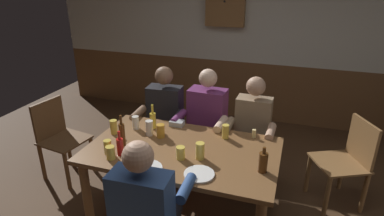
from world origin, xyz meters
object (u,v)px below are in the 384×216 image
Objects in this scene: person_2 at (251,130)px; pint_glass_4 at (108,147)px; plate_0 at (145,169)px; pint_glass_1 at (110,153)px; condiment_caddy at (177,123)px; pint_glass_6 at (149,128)px; person_0 at (163,116)px; pint_glass_8 at (114,127)px; table_candle at (254,134)px; bottle_1 at (120,146)px; wall_dart_cabinet at (226,1)px; pint_glass_5 at (161,131)px; chair_empty_near_left at (347,160)px; person_3 at (147,206)px; pint_glass_2 at (225,132)px; dining_table at (183,158)px; plate_1 at (199,174)px; bottle_0 at (153,120)px; person_1 at (205,121)px; bottle_3 at (263,162)px; chair_empty_far_end at (59,136)px; bottle_2 at (122,134)px; pint_glass_7 at (200,151)px; pint_glass_3 at (136,123)px; pint_glass_0 at (181,153)px.

person_2 reaches higher than pint_glass_4.
pint_glass_1 is at bearing 170.70° from plate_0.
pint_glass_6 is at bearing -121.31° from condiment_caddy.
person_0 is 0.70m from pint_glass_8.
table_candle is 0.36× the size of bottle_1.
plate_0 is 2.97m from wall_dart_cabinet.
pint_glass_1 is 0.84× the size of pint_glass_8.
pint_glass_5 reaches higher than pint_glass_1.
condiment_caddy is (-1.65, -0.30, 0.28)m from chair_empty_near_left.
person_3 is at bearing -36.68° from pint_glass_1.
chair_empty_near_left is 6.56× the size of pint_glass_2.
pint_glass_6 is at bearing -166.35° from pint_glass_2.
dining_table is 0.70m from table_candle.
person_0 reaches higher than pint_glass_4.
condiment_caddy is 0.89m from plate_1.
bottle_0 reaches higher than pint_glass_2.
pint_glass_2 is (0.31, -0.41, 0.12)m from person_1.
person_0 is 4.52× the size of plate_0.
person_0 is 0.42m from condiment_caddy.
pint_glass_2 reaches higher than plate_1.
bottle_3 reaches higher than pint_glass_8.
chair_empty_far_end is 11.00× the size of table_candle.
person_0 is 5.17× the size of plate_1.
person_3 reaches higher than bottle_2.
bottle_3 is 0.51m from pint_glass_7.
plate_1 is 1.00m from pint_glass_3.
pint_glass_5 is 0.12m from pint_glass_6.
condiment_caddy is 0.66× the size of bottle_3.
chair_empty_far_end is at bearing 170.65° from bottle_3.
plate_0 is 0.34m from bottle_1.
bottle_0 is 0.56m from bottle_1.
person_0 is 9.09× the size of pint_glass_2.
plate_0 is 0.59m from pint_glass_6.
condiment_caddy is 0.78m from pint_glass_4.
dining_table is 15.25× the size of pint_glass_0.
pint_glass_4 is at bearing -117.27° from condiment_caddy.
pint_glass_6 reaches higher than pint_glass_3.
person_0 is 8.50× the size of pint_glass_7.
pint_glass_4 is 0.78m from pint_glass_7.
person_3 is at bearing -107.82° from pint_glass_7.
pint_glass_1 is at bearing -144.72° from table_candle.
person_0 is 0.84m from bottle_2.
person_3 is 0.36m from plate_0.
wall_dart_cabinet is (-0.25, 2.54, 0.99)m from pint_glass_0.
person_2 is at bearing -178.85° from person_1.
pint_glass_1 is at bearing 86.06° from person_0.
condiment_caddy is 1.03× the size of pint_glass_8.
chair_empty_near_left is 2.09m from pint_glass_3.
pint_glass_4 is (-0.00, -0.50, -0.00)m from pint_glass_3.
wall_dart_cabinet is (0.00, 1.96, 1.02)m from condiment_caddy.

